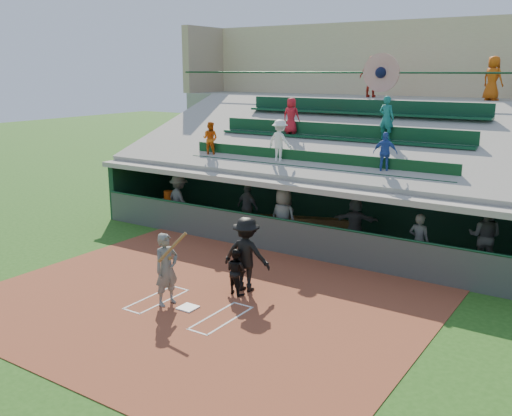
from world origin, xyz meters
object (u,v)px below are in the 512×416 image
Objects in this scene: home_plate at (188,308)px; batter_at_plate at (167,269)px; water_cooler at (169,196)px; catcher at (236,271)px; white_table at (170,210)px.

batter_at_plate is (-0.59, -0.07, 0.91)m from home_plate.
batter_at_plate reaches higher than water_cooler.
catcher is 1.40× the size of white_table.
water_cooler is at bearing -160.74° from white_table.
water_cooler is (-6.07, 6.13, 0.96)m from home_plate.
water_cooler is (-6.51, 4.69, 0.36)m from catcher.
batter_at_plate is at bearing -54.92° from white_table.
white_table is at bearing 25.45° from water_cooler.
white_table is (-5.46, 6.22, -0.52)m from batter_at_plate.
catcher reaches higher than water_cooler.
batter_at_plate is at bearing -172.83° from home_plate.
catcher reaches higher than home_plate.
home_plate is 1.15× the size of water_cooler.
catcher is (1.03, 1.51, -0.31)m from batter_at_plate.
home_plate is at bearing 87.57° from catcher.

